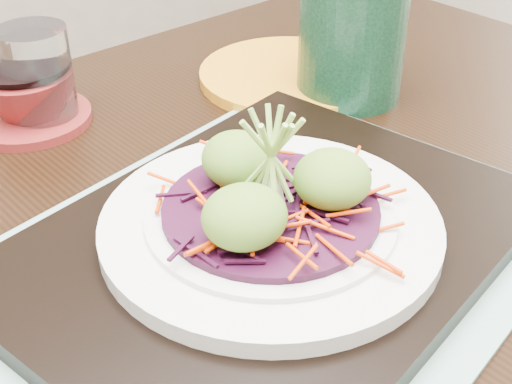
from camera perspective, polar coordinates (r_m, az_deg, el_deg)
dining_table at (r=0.71m, az=-2.48°, el=-10.21°), size 1.37×0.98×0.81m
placemat at (r=0.61m, az=1.13°, el=-4.93°), size 0.58×0.50×0.00m
serving_tray at (r=0.60m, az=1.14°, el=-4.04°), size 0.50×0.42×0.02m
white_plate at (r=0.59m, az=1.16°, el=-2.57°), size 0.28×0.28×0.02m
cabbage_bed at (r=0.58m, az=1.18°, el=-1.43°), size 0.18×0.18×0.01m
carrot_julienne at (r=0.58m, az=1.19°, el=-0.72°), size 0.22×0.22×0.01m
guacamole_scoops at (r=0.57m, az=1.25°, el=0.62°), size 0.15×0.14×0.05m
scallion_garnish at (r=0.56m, az=1.23°, el=2.52°), size 0.07×0.07×0.10m
water_glass at (r=0.83m, az=-17.04°, el=8.83°), size 0.10×0.10×0.11m
terracotta_bowl_set at (r=0.84m, az=-17.90°, el=6.93°), size 0.17×0.17×0.06m
yellow_plate at (r=0.91m, az=2.72°, el=9.32°), size 0.30×0.30×0.01m
green_jar at (r=0.85m, az=7.67°, el=12.08°), size 0.17×0.17×0.14m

